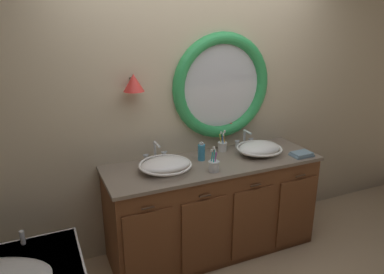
# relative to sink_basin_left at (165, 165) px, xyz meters

# --- Properties ---
(ground_plane) EXTENTS (14.00, 14.00, 0.00)m
(ground_plane) POSITION_rel_sink_basin_left_xyz_m (0.43, -0.22, -0.94)
(ground_plane) COLOR tan
(back_wall_assembly) EXTENTS (6.40, 0.26, 2.60)m
(back_wall_assembly) POSITION_rel_sink_basin_left_xyz_m (0.45, 0.37, 0.38)
(back_wall_assembly) COLOR beige
(back_wall_assembly) RESTS_ON ground_plane
(vanity_counter) EXTENTS (1.91, 0.66, 0.89)m
(vanity_counter) POSITION_rel_sink_basin_left_xyz_m (0.45, 0.03, -0.50)
(vanity_counter) COLOR brown
(vanity_counter) RESTS_ON ground_plane
(sink_basin_left) EXTENTS (0.44, 0.44, 0.11)m
(sink_basin_left) POSITION_rel_sink_basin_left_xyz_m (0.00, 0.00, 0.00)
(sink_basin_left) COLOR white
(sink_basin_left) RESTS_ON vanity_counter
(sink_basin_right) EXTENTS (0.41, 0.41, 0.12)m
(sink_basin_right) POSITION_rel_sink_basin_left_xyz_m (0.91, 0.00, 0.01)
(sink_basin_right) COLOR white
(sink_basin_right) RESTS_ON vanity_counter
(faucet_set_left) EXTENTS (0.22, 0.15, 0.18)m
(faucet_set_left) POSITION_rel_sink_basin_left_xyz_m (-0.00, 0.25, 0.02)
(faucet_set_left) COLOR silver
(faucet_set_left) RESTS_ON vanity_counter
(faucet_set_right) EXTENTS (0.21, 0.14, 0.17)m
(faucet_set_right) POSITION_rel_sink_basin_left_xyz_m (0.91, 0.25, 0.01)
(faucet_set_right) COLOR silver
(faucet_set_right) RESTS_ON vanity_counter
(toothbrush_holder_left) EXTENTS (0.09, 0.09, 0.22)m
(toothbrush_holder_left) POSITION_rel_sink_basin_left_xyz_m (0.36, -0.16, -0.00)
(toothbrush_holder_left) COLOR silver
(toothbrush_holder_left) RESTS_ON vanity_counter
(toothbrush_holder_right) EXTENTS (0.09, 0.09, 0.20)m
(toothbrush_holder_right) POSITION_rel_sink_basin_left_xyz_m (0.65, 0.22, -0.00)
(toothbrush_holder_right) COLOR white
(toothbrush_holder_right) RESTS_ON vanity_counter
(soap_dispenser) EXTENTS (0.06, 0.07, 0.17)m
(soap_dispenser) POSITION_rel_sink_basin_left_xyz_m (0.37, 0.10, 0.02)
(soap_dispenser) COLOR #388EBC
(soap_dispenser) RESTS_ON vanity_counter
(folded_hand_towel) EXTENTS (0.19, 0.13, 0.04)m
(folded_hand_towel) POSITION_rel_sink_basin_left_xyz_m (1.25, -0.18, -0.04)
(folded_hand_towel) COLOR #7593A8
(folded_hand_towel) RESTS_ON vanity_counter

